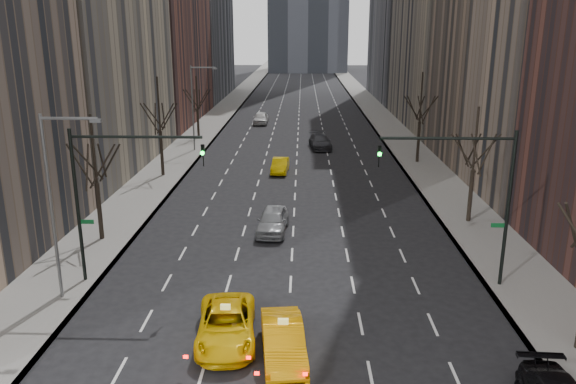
{
  "coord_description": "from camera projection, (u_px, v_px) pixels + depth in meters",
  "views": [
    {
      "loc": [
        0.56,
        -14.76,
        12.78
      ],
      "look_at": [
        -0.27,
        17.2,
        3.5
      ],
      "focal_mm": 35.0,
      "sensor_mm": 36.0,
      "label": 1
    }
  ],
  "objects": [
    {
      "name": "tree_lw_d",
      "position": [
        198.0,
        110.0,
        66.97
      ],
      "size": [
        3.36,
        3.5,
        7.36
      ],
      "color": "black",
      "rests_on": "ground"
    },
    {
      "name": "tree_lw_c",
      "position": [
        160.0,
        132.0,
        49.56
      ],
      "size": [
        3.36,
        3.5,
        8.74
      ],
      "color": "black",
      "rests_on": "ground"
    },
    {
      "name": "sidewalk_right",
      "position": [
        380.0,
        117.0,
        84.62
      ],
      "size": [
        4.5,
        320.0,
        0.15
      ],
      "primitive_type": "cube",
      "color": "slate",
      "rests_on": "ground"
    },
    {
      "name": "far_taxi",
      "position": [
        280.0,
        165.0,
        51.96
      ],
      "size": [
        1.66,
        4.12,
        1.33
      ],
      "primitive_type": "imported",
      "rotation": [
        0.0,
        0.0,
        -0.06
      ],
      "color": "yellow",
      "rests_on": "ground"
    },
    {
      "name": "taxi_sedan",
      "position": [
        283.0,
        341.0,
        22.48
      ],
      "size": [
        2.15,
        4.81,
        1.54
      ],
      "primitive_type": "imported",
      "rotation": [
        0.0,
        0.0,
        0.11
      ],
      "color": "#F49B05",
      "rests_on": "ground"
    },
    {
      "name": "tree_rw_c",
      "position": [
        420.0,
        123.0,
        54.72
      ],
      "size": [
        3.36,
        3.5,
        8.74
      ],
      "color": "black",
      "rests_on": "ground"
    },
    {
      "name": "streetlight_far",
      "position": [
        196.0,
        99.0,
        59.65
      ],
      "size": [
        2.83,
        0.22,
        9.0
      ],
      "color": "slate",
      "rests_on": "ground"
    },
    {
      "name": "taxi_suv",
      "position": [
        226.0,
        325.0,
        23.78
      ],
      "size": [
        2.87,
        5.44,
        1.46
      ],
      "primitive_type": "imported",
      "rotation": [
        0.0,
        0.0,
        0.09
      ],
      "color": "yellow",
      "rests_on": "ground"
    },
    {
      "name": "far_suv_grey",
      "position": [
        320.0,
        142.0,
        62.47
      ],
      "size": [
        2.71,
        5.51,
        1.54
      ],
      "primitive_type": "imported",
      "rotation": [
        0.0,
        0.0,
        0.11
      ],
      "color": "#303136",
      "rests_on": "ground"
    },
    {
      "name": "tree_rw_b",
      "position": [
        473.0,
        170.0,
        37.53
      ],
      "size": [
        3.36,
        3.5,
        7.82
      ],
      "color": "black",
      "rests_on": "ground"
    },
    {
      "name": "far_car_white",
      "position": [
        261.0,
        118.0,
        78.72
      ],
      "size": [
        2.0,
        4.87,
        1.65
      ],
      "primitive_type": "imported",
      "rotation": [
        0.0,
        0.0,
        -0.01
      ],
      "color": "silver",
      "rests_on": "ground"
    },
    {
      "name": "traffic_mast_right",
      "position": [
        476.0,
        184.0,
        27.51
      ],
      "size": [
        6.69,
        0.39,
        8.0
      ],
      "color": "black",
      "rests_on": "ground"
    },
    {
      "name": "silver_sedan_ahead",
      "position": [
        273.0,
        220.0,
        36.61
      ],
      "size": [
        2.14,
        4.71,
        1.57
      ],
      "primitive_type": "imported",
      "rotation": [
        0.0,
        0.0,
        -0.06
      ],
      "color": "gray",
      "rests_on": "ground"
    },
    {
      "name": "sidewalk_left",
      "position": [
        218.0,
        116.0,
        85.23
      ],
      "size": [
        4.5,
        320.0,
        0.15
      ],
      "primitive_type": "cube",
      "color": "slate",
      "rests_on": "ground"
    },
    {
      "name": "tree_lw_b",
      "position": [
        97.0,
        184.0,
        34.29
      ],
      "size": [
        3.36,
        3.5,
        7.82
      ],
      "color": "black",
      "rests_on": "ground"
    },
    {
      "name": "traffic_mast_left",
      "position": [
        108.0,
        182.0,
        27.96
      ],
      "size": [
        6.69,
        0.39,
        8.0
      ],
      "color": "black",
      "rests_on": "ground"
    },
    {
      "name": "streetlight_near",
      "position": [
        57.0,
        190.0,
        26.05
      ],
      "size": [
        2.83,
        0.22,
        9.0
      ],
      "color": "slate",
      "rests_on": "ground"
    }
  ]
}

